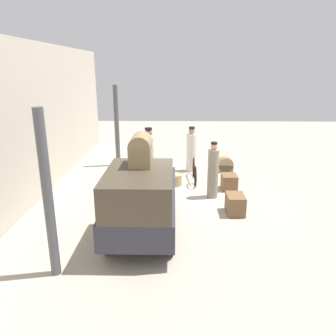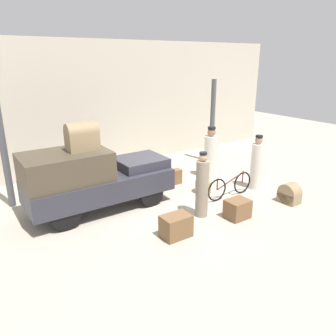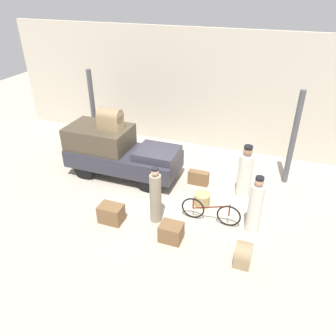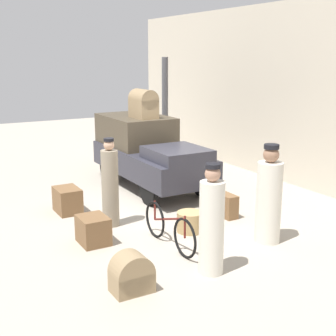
{
  "view_description": "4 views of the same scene",
  "coord_description": "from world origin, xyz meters",
  "px_view_note": "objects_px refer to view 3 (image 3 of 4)",
  "views": [
    {
      "loc": [
        -8.95,
        0.02,
        3.76
      ],
      "look_at": [
        0.2,
        0.2,
        0.95
      ],
      "focal_mm": 35.0,
      "sensor_mm": 36.0,
      "label": 1
    },
    {
      "loc": [
        -4.7,
        -6.98,
        3.89
      ],
      "look_at": [
        0.2,
        0.2,
        0.95
      ],
      "focal_mm": 35.0,
      "sensor_mm": 36.0,
      "label": 2
    },
    {
      "loc": [
        3.18,
        -7.9,
        5.97
      ],
      "look_at": [
        0.2,
        0.2,
        0.95
      ],
      "focal_mm": 35.0,
      "sensor_mm": 36.0,
      "label": 3
    },
    {
      "loc": [
        8.28,
        -4.4,
        3.19
      ],
      "look_at": [
        0.2,
        0.2,
        0.95
      ],
      "focal_mm": 50.0,
      "sensor_mm": 36.0,
      "label": 4
    }
  ],
  "objects_px": {
    "truck": "(117,151)",
    "trunk_barrel_dark": "(243,255)",
    "trunk_wicker_pale": "(171,232)",
    "trunk_on_truck_roof": "(110,119)",
    "bicycle": "(211,212)",
    "suitcase_tan_flat": "(198,178)",
    "porter_with_bicycle": "(255,207)",
    "porter_standing_middle": "(156,197)",
    "trunk_umber_medium": "(111,214)",
    "porter_lifting_near_truck": "(245,174)",
    "wicker_basket": "(202,199)"
  },
  "relations": [
    {
      "from": "trunk_on_truck_roof",
      "to": "porter_standing_middle",
      "type": "bearing_deg",
      "value": -39.13
    },
    {
      "from": "wicker_basket",
      "to": "porter_standing_middle",
      "type": "relative_size",
      "value": 0.29
    },
    {
      "from": "bicycle",
      "to": "trunk_on_truck_roof",
      "type": "xyz_separation_m",
      "value": [
        -3.79,
        1.44,
        1.7
      ]
    },
    {
      "from": "wicker_basket",
      "to": "bicycle",
      "type": "bearing_deg",
      "value": -58.33
    },
    {
      "from": "porter_standing_middle",
      "to": "porter_lifting_near_truck",
      "type": "bearing_deg",
      "value": 44.49
    },
    {
      "from": "porter_standing_middle",
      "to": "trunk_barrel_dark",
      "type": "xyz_separation_m",
      "value": [
        2.57,
        -0.77,
        -0.55
      ]
    },
    {
      "from": "porter_with_bicycle",
      "to": "suitcase_tan_flat",
      "type": "relative_size",
      "value": 2.5
    },
    {
      "from": "suitcase_tan_flat",
      "to": "trunk_wicker_pale",
      "type": "xyz_separation_m",
      "value": [
        0.06,
        -2.84,
        0.01
      ]
    },
    {
      "from": "porter_lifting_near_truck",
      "to": "trunk_wicker_pale",
      "type": "relative_size",
      "value": 2.99
    },
    {
      "from": "truck",
      "to": "trunk_wicker_pale",
      "type": "bearing_deg",
      "value": -41.47
    },
    {
      "from": "porter_with_bicycle",
      "to": "trunk_wicker_pale",
      "type": "distance_m",
      "value": 2.31
    },
    {
      "from": "wicker_basket",
      "to": "suitcase_tan_flat",
      "type": "distance_m",
      "value": 1.16
    },
    {
      "from": "bicycle",
      "to": "suitcase_tan_flat",
      "type": "distance_m",
      "value": 1.96
    },
    {
      "from": "trunk_wicker_pale",
      "to": "trunk_barrel_dark",
      "type": "xyz_separation_m",
      "value": [
        1.89,
        -0.16,
        -0.0
      ]
    },
    {
      "from": "porter_with_bicycle",
      "to": "trunk_barrel_dark",
      "type": "xyz_separation_m",
      "value": [
        -0.05,
        -1.29,
        -0.53
      ]
    },
    {
      "from": "trunk_barrel_dark",
      "to": "wicker_basket",
      "type": "bearing_deg",
      "value": 128.63
    },
    {
      "from": "bicycle",
      "to": "porter_with_bicycle",
      "type": "height_order",
      "value": "porter_with_bicycle"
    },
    {
      "from": "trunk_wicker_pale",
      "to": "trunk_on_truck_roof",
      "type": "relative_size",
      "value": 0.77
    },
    {
      "from": "trunk_wicker_pale",
      "to": "trunk_on_truck_roof",
      "type": "xyz_separation_m",
      "value": [
        -3.0,
        2.51,
        1.8
      ]
    },
    {
      "from": "bicycle",
      "to": "suitcase_tan_flat",
      "type": "bearing_deg",
      "value": 115.39
    },
    {
      "from": "porter_standing_middle",
      "to": "suitcase_tan_flat",
      "type": "xyz_separation_m",
      "value": [
        0.62,
        2.22,
        -0.55
      ]
    },
    {
      "from": "trunk_wicker_pale",
      "to": "wicker_basket",
      "type": "bearing_deg",
      "value": 78.52
    },
    {
      "from": "suitcase_tan_flat",
      "to": "trunk_barrel_dark",
      "type": "height_order",
      "value": "trunk_barrel_dark"
    },
    {
      "from": "bicycle",
      "to": "suitcase_tan_flat",
      "type": "height_order",
      "value": "bicycle"
    },
    {
      "from": "truck",
      "to": "trunk_umber_medium",
      "type": "bearing_deg",
      "value": -67.0
    },
    {
      "from": "trunk_umber_medium",
      "to": "trunk_barrel_dark",
      "type": "distance_m",
      "value": 3.73
    },
    {
      "from": "trunk_wicker_pale",
      "to": "trunk_barrel_dark",
      "type": "bearing_deg",
      "value": -4.73
    },
    {
      "from": "porter_standing_middle",
      "to": "trunk_umber_medium",
      "type": "bearing_deg",
      "value": -157.15
    },
    {
      "from": "suitcase_tan_flat",
      "to": "trunk_umber_medium",
      "type": "height_order",
      "value": "trunk_umber_medium"
    },
    {
      "from": "truck",
      "to": "wicker_basket",
      "type": "xyz_separation_m",
      "value": [
        3.2,
        -0.75,
        -0.72
      ]
    },
    {
      "from": "porter_lifting_near_truck",
      "to": "porter_with_bicycle",
      "type": "bearing_deg",
      "value": -71.81
    },
    {
      "from": "truck",
      "to": "bicycle",
      "type": "distance_m",
      "value": 3.94
    },
    {
      "from": "porter_standing_middle",
      "to": "trunk_wicker_pale",
      "type": "height_order",
      "value": "porter_standing_middle"
    },
    {
      "from": "truck",
      "to": "porter_standing_middle",
      "type": "xyz_separation_m",
      "value": [
        2.17,
        -1.9,
        -0.12
      ]
    },
    {
      "from": "trunk_barrel_dark",
      "to": "trunk_on_truck_roof",
      "type": "height_order",
      "value": "trunk_on_truck_roof"
    },
    {
      "from": "porter_lifting_near_truck",
      "to": "truck",
      "type": "bearing_deg",
      "value": -177.66
    },
    {
      "from": "truck",
      "to": "wicker_basket",
      "type": "height_order",
      "value": "truck"
    },
    {
      "from": "wicker_basket",
      "to": "suitcase_tan_flat",
      "type": "bearing_deg",
      "value": 110.99
    },
    {
      "from": "porter_standing_middle",
      "to": "suitcase_tan_flat",
      "type": "bearing_deg",
      "value": 74.44
    },
    {
      "from": "truck",
      "to": "suitcase_tan_flat",
      "type": "bearing_deg",
      "value": 6.74
    },
    {
      "from": "trunk_umber_medium",
      "to": "trunk_on_truck_roof",
      "type": "distance_m",
      "value": 3.2
    },
    {
      "from": "bicycle",
      "to": "trunk_wicker_pale",
      "type": "xyz_separation_m",
      "value": [
        -0.78,
        -1.07,
        -0.1
      ]
    },
    {
      "from": "truck",
      "to": "trunk_barrel_dark",
      "type": "distance_m",
      "value": 5.47
    },
    {
      "from": "truck",
      "to": "trunk_wicker_pale",
      "type": "height_order",
      "value": "truck"
    },
    {
      "from": "porter_standing_middle",
      "to": "trunk_umber_medium",
      "type": "height_order",
      "value": "porter_standing_middle"
    },
    {
      "from": "bicycle",
      "to": "trunk_barrel_dark",
      "type": "relative_size",
      "value": 2.96
    },
    {
      "from": "porter_standing_middle",
      "to": "trunk_on_truck_roof",
      "type": "height_order",
      "value": "trunk_on_truck_roof"
    },
    {
      "from": "bicycle",
      "to": "trunk_on_truck_roof",
      "type": "height_order",
      "value": "trunk_on_truck_roof"
    },
    {
      "from": "suitcase_tan_flat",
      "to": "trunk_on_truck_roof",
      "type": "bearing_deg",
      "value": -173.63
    },
    {
      "from": "suitcase_tan_flat",
      "to": "trunk_on_truck_roof",
      "type": "height_order",
      "value": "trunk_on_truck_roof"
    }
  ]
}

